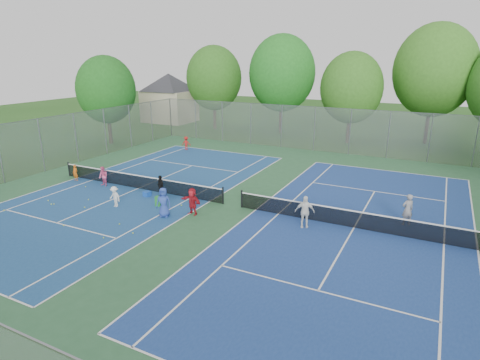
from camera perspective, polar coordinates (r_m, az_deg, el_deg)
name	(u,v)px	position (r m, az deg, el deg)	size (l,w,h in m)	color
ground	(232,206)	(23.41, -1.11, -3.69)	(120.00, 120.00, 0.00)	#235019
court_pad	(232,206)	(23.41, -1.11, -3.67)	(32.00, 32.00, 0.01)	#2B5C37
court_left	(138,188)	(27.22, -14.25, -1.17)	(10.97, 23.77, 0.01)	navy
court_right	(354,228)	(21.29, 15.90, -6.55)	(10.97, 23.77, 0.01)	navy
net_left	(138,182)	(27.09, -14.32, -0.28)	(12.87, 0.10, 0.91)	black
net_right	(355,220)	(21.12, 16.00, -5.46)	(12.87, 0.10, 0.91)	black
fence_north	(314,129)	(37.32, 10.53, 7.14)	(32.00, 0.10, 4.00)	gray
fence_west	(41,146)	(33.22, -26.41, 4.40)	(32.00, 0.10, 4.00)	gray
house	(169,89)	(54.17, -10.08, 12.60)	(11.03, 11.03, 7.30)	#B7A88C
tree_nw	(214,78)	(47.97, -3.72, 14.26)	(6.40, 6.40, 9.58)	#443326
tree_nl	(282,73)	(45.36, 5.99, 14.86)	(7.20, 7.20, 10.69)	#443326
tree_nc	(351,88)	(41.25, 15.57, 12.51)	(6.00, 6.00, 8.85)	#443326
tree_nr	(435,70)	(43.35, 25.94, 13.84)	(7.60, 7.60, 11.42)	#443326
tree_side_w	(106,90)	(41.54, -18.51, 12.08)	(5.60, 5.60, 8.47)	#443326
ball_crate	(147,194)	(25.56, -13.08, -1.93)	(0.38, 0.38, 0.33)	#1749AE
ball_hopper	(158,201)	(23.76, -11.58, -2.97)	(0.30, 0.30, 0.59)	#248530
student_a	(75,173)	(30.15, -22.37, 0.94)	(0.42, 0.27, 1.14)	#CC5A13
student_b	(103,177)	(28.23, -18.87, 0.47)	(0.65, 0.51, 1.34)	#E75A8C
student_c	(115,197)	(24.15, -17.39, -2.29)	(0.80, 0.46, 1.23)	silver
student_d	(161,186)	(25.15, -11.23, -0.86)	(0.81, 0.34, 1.38)	black
student_e	(164,202)	(21.97, -10.81, -3.15)	(0.80, 0.52, 1.65)	#2A449B
student_f	(192,201)	(22.06, -6.81, -3.04)	(1.42, 0.45, 1.53)	#AD1823
child_far_baseline	(186,143)	(37.57, -7.65, 5.21)	(0.81, 0.46, 1.25)	#AA1A18
instructor	(408,210)	(22.23, 22.72, -3.93)	(0.62, 0.40, 1.69)	gray
teen_court_b	(305,212)	(20.55, 9.18, -4.46)	(0.98, 0.41, 1.68)	white
tennis_ball_0	(51,204)	(26.00, -25.26, -3.16)	(0.07, 0.07, 0.07)	#D2F438
tennis_ball_1	(88,200)	(25.93, -20.75, -2.66)	(0.07, 0.07, 0.07)	#B3DB33
tennis_ball_2	(119,224)	(21.75, -16.77, -6.05)	(0.07, 0.07, 0.07)	#A7C22D
tennis_ball_3	(104,238)	(20.42, -18.82, -7.82)	(0.07, 0.07, 0.07)	#B5D531
tennis_ball_4	(86,187)	(28.55, -21.10, -0.91)	(0.07, 0.07, 0.07)	#C6D631
tennis_ball_5	(48,201)	(26.71, -25.61, -2.69)	(0.07, 0.07, 0.07)	#CDE334
tennis_ball_6	(181,206)	(23.59, -8.34, -3.62)	(0.07, 0.07, 0.07)	#BDDE33
tennis_ball_7	(4,211)	(26.23, -30.52, -3.77)	(0.07, 0.07, 0.07)	yellow
tennis_ball_8	(133,233)	(20.51, -14.98, -7.35)	(0.07, 0.07, 0.07)	#C2DD33
tennis_ball_9	(64,226)	(22.57, -23.78, -5.97)	(0.07, 0.07, 0.07)	gold
tennis_ball_10	(54,204)	(25.94, -24.93, -3.16)	(0.07, 0.07, 0.07)	#C9D631
tennis_ball_11	(85,208)	(24.71, -21.22, -3.68)	(0.07, 0.07, 0.07)	#A6C62E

